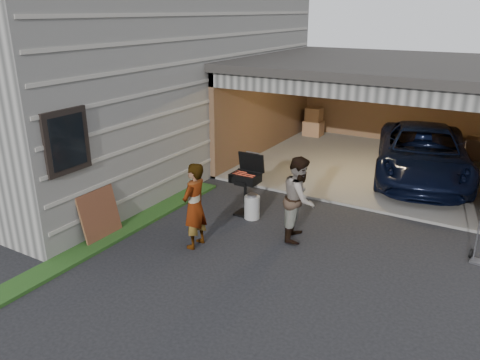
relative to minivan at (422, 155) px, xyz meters
The scene contains 10 objects.
ground 6.53m from the minivan, 109.45° to the right, with size 80.00×80.00×0.00m, color black.
house 8.69m from the minivan, 165.42° to the right, with size 7.00×11.00×5.50m, color #474744.
groundcover_strip 8.40m from the minivan, 121.78° to the right, with size 0.50×8.00×0.06m, color #193814.
garage 1.97m from the minivan, 154.44° to the left, with size 6.80×6.30×2.90m.
minivan is the anchor object (origin of this frame).
woman 6.46m from the minivan, 116.10° to the right, with size 0.58×0.38×1.60m, color silver.
man 4.74m from the minivan, 106.70° to the right, with size 0.78×0.61×1.61m, color #402C19.
bbq_grill 4.94m from the minivan, 124.04° to the right, with size 0.58×0.51×1.30m.
propane_tank 4.94m from the minivan, 121.13° to the right, with size 0.32×0.32×0.48m, color #ADACA9.
plywood_panel 7.91m from the minivan, 125.24° to the right, with size 0.04×0.86×0.96m, color #592D1E.
Camera 1 is at (3.93, -5.88, 4.10)m, focal length 35.00 mm.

